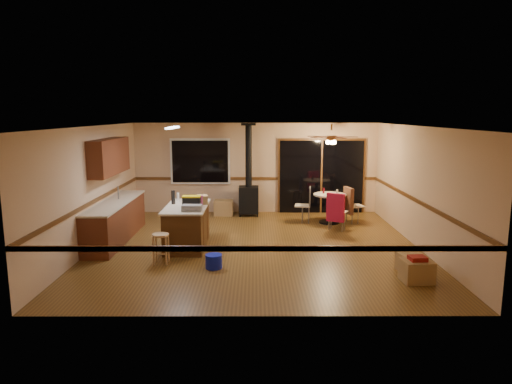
{
  "coord_description": "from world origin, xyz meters",
  "views": [
    {
      "loc": [
        -0.02,
        -9.62,
        2.86
      ],
      "look_at": [
        0.0,
        0.3,
        1.15
      ],
      "focal_mm": 32.0,
      "sensor_mm": 36.0,
      "label": 1
    }
  ],
  "objects_px": {
    "blue_bucket": "(214,261)",
    "chair_near": "(336,207)",
    "bar_stool": "(161,249)",
    "box_corner_b": "(410,262)",
    "wood_stove": "(249,190)",
    "kitchen_island": "(187,226)",
    "toolbox_black": "(192,202)",
    "toolbox_grey": "(192,208)",
    "chair_right": "(349,201)",
    "box_under_window": "(224,208)",
    "dining_table": "(330,203)",
    "box_corner_a": "(417,271)",
    "chair_left": "(307,201)"
  },
  "relations": [
    {
      "from": "wood_stove",
      "to": "chair_near",
      "type": "height_order",
      "value": "wood_stove"
    },
    {
      "from": "bar_stool",
      "to": "chair_right",
      "type": "bearing_deg",
      "value": 37.5
    },
    {
      "from": "dining_table",
      "to": "chair_right",
      "type": "distance_m",
      "value": 0.53
    },
    {
      "from": "kitchen_island",
      "to": "chair_right",
      "type": "xyz_separation_m",
      "value": [
        3.96,
        2.14,
        0.14
      ]
    },
    {
      "from": "dining_table",
      "to": "box_corner_a",
      "type": "relative_size",
      "value": 1.7
    },
    {
      "from": "toolbox_grey",
      "to": "box_under_window",
      "type": "height_order",
      "value": "toolbox_grey"
    },
    {
      "from": "kitchen_island",
      "to": "toolbox_black",
      "type": "height_order",
      "value": "toolbox_black"
    },
    {
      "from": "kitchen_island",
      "to": "box_corner_b",
      "type": "distance_m",
      "value": 4.62
    },
    {
      "from": "wood_stove",
      "to": "bar_stool",
      "type": "height_order",
      "value": "wood_stove"
    },
    {
      "from": "dining_table",
      "to": "box_corner_a",
      "type": "bearing_deg",
      "value": -79.13
    },
    {
      "from": "wood_stove",
      "to": "blue_bucket",
      "type": "relative_size",
      "value": 8.03
    },
    {
      "from": "wood_stove",
      "to": "chair_right",
      "type": "height_order",
      "value": "wood_stove"
    },
    {
      "from": "blue_bucket",
      "to": "chair_right",
      "type": "height_order",
      "value": "chair_right"
    },
    {
      "from": "dining_table",
      "to": "box_under_window",
      "type": "relative_size",
      "value": 1.59
    },
    {
      "from": "kitchen_island",
      "to": "chair_right",
      "type": "height_order",
      "value": "chair_right"
    },
    {
      "from": "blue_bucket",
      "to": "chair_near",
      "type": "xyz_separation_m",
      "value": [
        2.75,
        2.71,
        0.47
      ]
    },
    {
      "from": "toolbox_grey",
      "to": "box_corner_a",
      "type": "bearing_deg",
      "value": -21.75
    },
    {
      "from": "kitchen_island",
      "to": "toolbox_grey",
      "type": "relative_size",
      "value": 4.22
    },
    {
      "from": "toolbox_grey",
      "to": "chair_right",
      "type": "xyz_separation_m",
      "value": [
        3.77,
        2.66,
        -0.36
      ]
    },
    {
      "from": "toolbox_grey",
      "to": "bar_stool",
      "type": "height_order",
      "value": "toolbox_grey"
    },
    {
      "from": "wood_stove",
      "to": "dining_table",
      "type": "height_order",
      "value": "wood_stove"
    },
    {
      "from": "kitchen_island",
      "to": "wood_stove",
      "type": "distance_m",
      "value": 3.33
    },
    {
      "from": "kitchen_island",
      "to": "blue_bucket",
      "type": "height_order",
      "value": "kitchen_island"
    },
    {
      "from": "wood_stove",
      "to": "chair_right",
      "type": "bearing_deg",
      "value": -18.81
    },
    {
      "from": "toolbox_grey",
      "to": "chair_near",
      "type": "height_order",
      "value": "toolbox_grey"
    },
    {
      "from": "wood_stove",
      "to": "box_corner_b",
      "type": "distance_m",
      "value": 5.57
    },
    {
      "from": "chair_left",
      "to": "toolbox_black",
      "type": "bearing_deg",
      "value": -139.49
    },
    {
      "from": "chair_left",
      "to": "dining_table",
      "type": "bearing_deg",
      "value": -8.19
    },
    {
      "from": "toolbox_grey",
      "to": "box_corner_b",
      "type": "bearing_deg",
      "value": -14.71
    },
    {
      "from": "toolbox_black",
      "to": "chair_left",
      "type": "xyz_separation_m",
      "value": [
        2.72,
        2.32,
        -0.41
      ]
    },
    {
      "from": "toolbox_black",
      "to": "chair_right",
      "type": "bearing_deg",
      "value": 30.34
    },
    {
      "from": "toolbox_black",
      "to": "chair_right",
      "type": "relative_size",
      "value": 0.53
    },
    {
      "from": "toolbox_grey",
      "to": "chair_left",
      "type": "height_order",
      "value": "toolbox_grey"
    },
    {
      "from": "box_corner_b",
      "to": "kitchen_island",
      "type": "bearing_deg",
      "value": 159.68
    },
    {
      "from": "toolbox_grey",
      "to": "box_under_window",
      "type": "relative_size",
      "value": 0.75
    },
    {
      "from": "toolbox_grey",
      "to": "dining_table",
      "type": "height_order",
      "value": "toolbox_grey"
    },
    {
      "from": "bar_stool",
      "to": "chair_left",
      "type": "xyz_separation_m",
      "value": [
        3.18,
        3.38,
        0.3
      ]
    },
    {
      "from": "chair_left",
      "to": "box_under_window",
      "type": "xyz_separation_m",
      "value": [
        -2.27,
        0.88,
        -0.38
      ]
    },
    {
      "from": "kitchen_island",
      "to": "box_corner_a",
      "type": "bearing_deg",
      "value": -26.67
    },
    {
      "from": "toolbox_black",
      "to": "box_under_window",
      "type": "height_order",
      "value": "toolbox_black"
    },
    {
      "from": "blue_bucket",
      "to": "chair_right",
      "type": "distance_m",
      "value": 4.86
    },
    {
      "from": "wood_stove",
      "to": "box_corner_a",
      "type": "distance_m",
      "value": 6.0
    },
    {
      "from": "bar_stool",
      "to": "box_corner_b",
      "type": "height_order",
      "value": "bar_stool"
    },
    {
      "from": "dining_table",
      "to": "box_corner_b",
      "type": "distance_m",
      "value": 3.85
    },
    {
      "from": "wood_stove",
      "to": "blue_bucket",
      "type": "xyz_separation_m",
      "value": [
        -0.6,
        -4.48,
        -0.6
      ]
    },
    {
      "from": "dining_table",
      "to": "box_corner_b",
      "type": "relative_size",
      "value": 2.01
    },
    {
      "from": "box_corner_a",
      "to": "wood_stove",
      "type": "bearing_deg",
      "value": 119.71
    },
    {
      "from": "toolbox_black",
      "to": "chair_near",
      "type": "xyz_separation_m",
      "value": [
        3.33,
        1.38,
        -0.41
      ]
    },
    {
      "from": "dining_table",
      "to": "chair_right",
      "type": "bearing_deg",
      "value": 0.84
    },
    {
      "from": "wood_stove",
      "to": "box_corner_a",
      "type": "relative_size",
      "value": 5.03
    }
  ]
}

